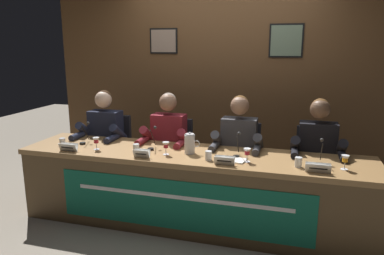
{
  "coord_description": "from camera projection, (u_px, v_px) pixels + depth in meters",
  "views": [
    {
      "loc": [
        0.92,
        -3.23,
        1.75
      ],
      "look_at": [
        0.0,
        0.0,
        0.98
      ],
      "focal_mm": 34.1,
      "sensor_mm": 36.0,
      "label": 1
    }
  ],
  "objects": [
    {
      "name": "nameplate_center_left",
      "position": [
        142.0,
        154.0,
        3.34
      ],
      "size": [
        0.15,
        0.06,
        0.08
      ],
      "color": "white",
      "rests_on": "conference_table"
    },
    {
      "name": "chair_center_right",
      "position": [
        240.0,
        166.0,
        3.98
      ],
      "size": [
        0.44,
        0.45,
        0.91
      ],
      "color": "black",
      "rests_on": "ground_plane"
    },
    {
      "name": "panelist_far_left",
      "position": [
        103.0,
        136.0,
        4.14
      ],
      "size": [
        0.51,
        0.48,
        1.24
      ],
      "color": "black",
      "rests_on": "ground_plane"
    },
    {
      "name": "chair_center_left",
      "position": [
        173.0,
        160.0,
        4.19
      ],
      "size": [
        0.44,
        0.45,
        0.91
      ],
      "color": "black",
      "rests_on": "ground_plane"
    },
    {
      "name": "microphone_far_right",
      "position": [
        321.0,
        156.0,
        3.14
      ],
      "size": [
        0.06,
        0.17,
        0.22
      ],
      "color": "black",
      "rests_on": "conference_table"
    },
    {
      "name": "water_pitcher_central",
      "position": [
        190.0,
        144.0,
        3.47
      ],
      "size": [
        0.15,
        0.1,
        0.21
      ],
      "color": "silver",
      "rests_on": "conference_table"
    },
    {
      "name": "water_cup_center_left",
      "position": [
        136.0,
        149.0,
        3.5
      ],
      "size": [
        0.06,
        0.06,
        0.08
      ],
      "color": "silver",
      "rests_on": "conference_table"
    },
    {
      "name": "nameplate_far_left",
      "position": [
        68.0,
        147.0,
        3.55
      ],
      "size": [
        0.19,
        0.06,
        0.08
      ],
      "color": "white",
      "rests_on": "conference_table"
    },
    {
      "name": "juice_glass_center_right",
      "position": [
        247.0,
        153.0,
        3.22
      ],
      "size": [
        0.06,
        0.06,
        0.12
      ],
      "color": "white",
      "rests_on": "conference_table"
    },
    {
      "name": "microphone_center_left",
      "position": [
        152.0,
        142.0,
        3.62
      ],
      "size": [
        0.06,
        0.17,
        0.22
      ],
      "color": "black",
      "rests_on": "conference_table"
    },
    {
      "name": "nameplate_far_right",
      "position": [
        318.0,
        168.0,
        2.95
      ],
      "size": [
        0.2,
        0.06,
        0.08
      ],
      "color": "white",
      "rests_on": "conference_table"
    },
    {
      "name": "water_cup_far_right",
      "position": [
        298.0,
        163.0,
        3.09
      ],
      "size": [
        0.06,
        0.06,
        0.08
      ],
      "color": "silver",
      "rests_on": "conference_table"
    },
    {
      "name": "chair_far_left",
      "position": [
        112.0,
        155.0,
        4.39
      ],
      "size": [
        0.44,
        0.45,
        0.91
      ],
      "color": "black",
      "rests_on": "ground_plane"
    },
    {
      "name": "nameplate_center_right",
      "position": [
        225.0,
        160.0,
        3.14
      ],
      "size": [
        0.18,
        0.06,
        0.08
      ],
      "color": "white",
      "rests_on": "conference_table"
    },
    {
      "name": "juice_glass_far_left",
      "position": [
        96.0,
        141.0,
        3.59
      ],
      "size": [
        0.06,
        0.06,
        0.12
      ],
      "color": "white",
      "rests_on": "conference_table"
    },
    {
      "name": "juice_glass_far_right",
      "position": [
        345.0,
        160.0,
        3.02
      ],
      "size": [
        0.06,
        0.06,
        0.12
      ],
      "color": "white",
      "rests_on": "conference_table"
    },
    {
      "name": "panelist_far_right",
      "position": [
        317.0,
        153.0,
        3.52
      ],
      "size": [
        0.51,
        0.48,
        1.24
      ],
      "color": "black",
      "rests_on": "ground_plane"
    },
    {
      "name": "juice_glass_center_left",
      "position": [
        166.0,
        146.0,
        3.43
      ],
      "size": [
        0.06,
        0.06,
        0.12
      ],
      "color": "white",
      "rests_on": "conference_table"
    },
    {
      "name": "panelist_center_left",
      "position": [
        167.0,
        141.0,
        3.94
      ],
      "size": [
        0.51,
        0.48,
        1.24
      ],
      "color": "black",
      "rests_on": "ground_plane"
    },
    {
      "name": "chair_far_right",
      "position": [
        314.0,
        173.0,
        3.77
      ],
      "size": [
        0.44,
        0.45,
        0.91
      ],
      "color": "black",
      "rests_on": "ground_plane"
    },
    {
      "name": "ground_plane",
      "position": [
        192.0,
        222.0,
        3.67
      ],
      "size": [
        12.0,
        12.0,
        0.0
      ],
      "primitive_type": "plane",
      "color": "gray"
    },
    {
      "name": "wall_back_panelled",
      "position": [
        222.0,
        79.0,
        4.72
      ],
      "size": [
        4.59,
        0.14,
        2.6
      ],
      "color": "brown",
      "rests_on": "ground_plane"
    },
    {
      "name": "water_cup_far_left",
      "position": [
        63.0,
        143.0,
        3.72
      ],
      "size": [
        0.06,
        0.06,
        0.08
      ],
      "color": "silver",
      "rests_on": "conference_table"
    },
    {
      "name": "panelist_center_right",
      "position": [
        238.0,
        147.0,
        3.73
      ],
      "size": [
        0.51,
        0.48,
        1.24
      ],
      "color": "black",
      "rests_on": "ground_plane"
    },
    {
      "name": "document_stack_center_right",
      "position": [
        234.0,
        160.0,
        3.27
      ],
      "size": [
        0.23,
        0.19,
        0.01
      ],
      "color": "white",
      "rests_on": "conference_table"
    },
    {
      "name": "microphone_far_left",
      "position": [
        84.0,
        136.0,
        3.83
      ],
      "size": [
        0.06,
        0.17,
        0.22
      ],
      "color": "black",
      "rests_on": "conference_table"
    },
    {
      "name": "water_cup_center_right",
      "position": [
        208.0,
        156.0,
        3.28
      ],
      "size": [
        0.06,
        0.06,
        0.08
      ],
      "color": "silver",
      "rests_on": "conference_table"
    },
    {
      "name": "microphone_center_right",
      "position": [
        237.0,
        149.0,
        3.37
      ],
      "size": [
        0.06,
        0.17,
        0.22
      ],
      "color": "black",
      "rests_on": "conference_table"
    },
    {
      "name": "conference_table",
      "position": [
        189.0,
        179.0,
        3.45
      ],
      "size": [
        3.39,
        0.74,
        0.73
      ],
      "color": "olive",
      "rests_on": "ground_plane"
    }
  ]
}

